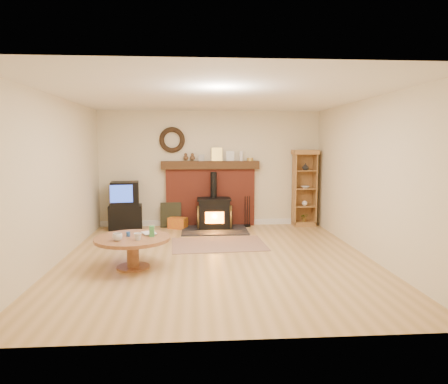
{
  "coord_description": "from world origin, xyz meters",
  "views": [
    {
      "loc": [
        -0.33,
        -6.33,
        1.85
      ],
      "look_at": [
        0.19,
        1.0,
        0.97
      ],
      "focal_mm": 32.0,
      "sensor_mm": 36.0,
      "label": 1
    }
  ],
  "objects": [
    {
      "name": "chimney_breast",
      "position": [
        0.0,
        2.67,
        0.8
      ],
      "size": [
        2.2,
        0.22,
        1.78
      ],
      "color": "maroon",
      "rests_on": "ground"
    },
    {
      "name": "coffee_table",
      "position": [
        -1.28,
        -0.42,
        0.39
      ],
      "size": [
        1.13,
        1.13,
        0.64
      ],
      "color": "brown",
      "rests_on": "ground"
    },
    {
      "name": "ground",
      "position": [
        0.0,
        0.0,
        0.0
      ],
      "size": [
        5.5,
        5.5,
        0.0
      ],
      "primitive_type": "plane",
      "color": "#AF8749",
      "rests_on": "ground"
    },
    {
      "name": "firelog_box",
      "position": [
        -0.74,
        2.4,
        0.12
      ],
      "size": [
        0.45,
        0.37,
        0.24
      ],
      "primitive_type": "cube",
      "rotation": [
        0.0,
        0.0,
        -0.38
      ],
      "color": "#E2A409",
      "rests_on": "ground"
    },
    {
      "name": "leaning_painting",
      "position": [
        -0.89,
        2.55,
        0.28
      ],
      "size": [
        0.47,
        0.12,
        0.56
      ],
      "primitive_type": "cube",
      "rotation": [
        -0.17,
        0.0,
        0.0
      ],
      "color": "black",
      "rests_on": "ground"
    },
    {
      "name": "room_shell",
      "position": [
        -0.02,
        0.09,
        1.72
      ],
      "size": [
        5.02,
        5.52,
        2.61
      ],
      "color": "beige",
      "rests_on": "ground"
    },
    {
      "name": "area_rug",
      "position": [
        0.08,
        0.91,
        0.01
      ],
      "size": [
        1.78,
        1.28,
        0.01
      ],
      "primitive_type": "cube",
      "rotation": [
        0.0,
        0.0,
        0.06
      ],
      "color": "brown",
      "rests_on": "ground"
    },
    {
      "name": "fire_tools",
      "position": [
        0.82,
        2.5,
        0.13
      ],
      "size": [
        0.16,
        0.16,
        0.7
      ],
      "color": "black",
      "rests_on": "ground"
    },
    {
      "name": "wood_stove",
      "position": [
        0.06,
        2.27,
        0.33
      ],
      "size": [
        1.4,
        1.0,
        1.24
      ],
      "color": "black",
      "rests_on": "ground"
    },
    {
      "name": "tv_unit",
      "position": [
        -1.88,
        2.47,
        0.5
      ],
      "size": [
        0.76,
        0.58,
        1.04
      ],
      "color": "black",
      "rests_on": "ground"
    },
    {
      "name": "curio_cabinet",
      "position": [
        2.13,
        2.55,
        0.87
      ],
      "size": [
        0.56,
        0.4,
        1.73
      ],
      "color": "brown",
      "rests_on": "ground"
    }
  ]
}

